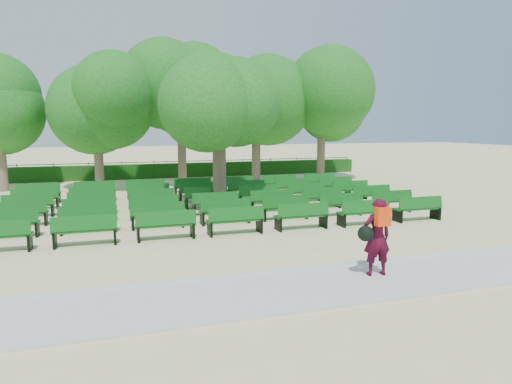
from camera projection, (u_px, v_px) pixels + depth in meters
ground at (220, 220)px, 16.36m from camera, size 120.00×120.00×0.00m
paving at (302, 289)px, 9.38m from camera, size 30.00×2.20×0.06m
curb at (282, 271)px, 10.46m from camera, size 30.00×0.12×0.10m
hedge at (171, 171)px, 29.49m from camera, size 26.00×0.70×0.90m
fence at (170, 177)px, 29.93m from camera, size 26.00×0.10×1.02m
tree_line at (180, 185)px, 25.78m from camera, size 21.80×6.80×7.04m
bench_array at (210, 209)px, 18.03m from camera, size 1.75×0.55×1.10m
tree_among at (219, 110)px, 18.03m from camera, size 4.03×4.03×5.82m
person at (376, 236)px, 10.01m from camera, size 0.83×0.51×1.73m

